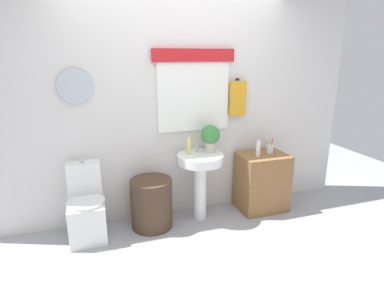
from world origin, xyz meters
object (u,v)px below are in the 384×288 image
at_px(pedestal_sink, 200,171).
at_px(soap_bottle, 189,146).
at_px(laundry_hamper, 152,203).
at_px(wooden_cabinet, 262,182).
at_px(toilet, 87,209).
at_px(toothbrush_cup, 270,149).
at_px(lotion_bottle, 258,149).
at_px(potted_plant, 210,136).

distance_m(pedestal_sink, soap_bottle, 0.31).
relative_size(laundry_hamper, wooden_cabinet, 0.78).
distance_m(toilet, wooden_cabinet, 2.05).
relative_size(pedestal_sink, toothbrush_cup, 4.23).
bearing_deg(wooden_cabinet, soap_bottle, 176.90).
height_order(wooden_cabinet, soap_bottle, soap_bottle).
bearing_deg(toothbrush_cup, toilet, 179.59).
xyz_separation_m(soap_bottle, lotion_bottle, (0.82, -0.09, -0.08)).
relative_size(pedestal_sink, lotion_bottle, 4.16).
xyz_separation_m(pedestal_sink, lotion_bottle, (0.70, -0.04, 0.21)).
relative_size(toilet, laundry_hamper, 1.43).
bearing_deg(lotion_bottle, pedestal_sink, 176.75).
bearing_deg(soap_bottle, toothbrush_cup, -1.67).
height_order(toilet, pedestal_sink, toilet).
xyz_separation_m(toilet, lotion_bottle, (1.95, -0.08, 0.50)).
bearing_deg(toothbrush_cup, lotion_bottle, -163.28).
xyz_separation_m(toilet, toothbrush_cup, (2.15, -0.02, 0.46)).
distance_m(toilet, toothbrush_cup, 2.20).
xyz_separation_m(soap_bottle, toothbrush_cup, (1.02, -0.03, -0.12)).
height_order(laundry_hamper, wooden_cabinet, wooden_cabinet).
bearing_deg(soap_bottle, toilet, -179.27).
bearing_deg(toothbrush_cup, laundry_hamper, -179.22).
distance_m(laundry_hamper, wooden_cabinet, 1.37).
bearing_deg(pedestal_sink, potted_plant, 23.20).
height_order(laundry_hamper, soap_bottle, soap_bottle).
height_order(potted_plant, lotion_bottle, potted_plant).
bearing_deg(lotion_bottle, toilet, 177.78).
relative_size(laundry_hamper, lotion_bottle, 2.93).
bearing_deg(laundry_hamper, potted_plant, 4.85).
height_order(pedestal_sink, wooden_cabinet, pedestal_sink).
relative_size(laundry_hamper, toothbrush_cup, 2.98).
bearing_deg(laundry_hamper, wooden_cabinet, 0.00).
bearing_deg(soap_bottle, potted_plant, 2.20).
bearing_deg(pedestal_sink, laundry_hamper, 180.00).
distance_m(toilet, laundry_hamper, 0.68).
bearing_deg(laundry_hamper, pedestal_sink, 0.00).
xyz_separation_m(pedestal_sink, potted_plant, (0.14, 0.06, 0.38)).
bearing_deg(toilet, soap_bottle, 0.73).
relative_size(potted_plant, lotion_bottle, 1.67).
bearing_deg(toothbrush_cup, pedestal_sink, -178.73).
xyz_separation_m(soap_bottle, potted_plant, (0.26, 0.01, 0.09)).
xyz_separation_m(potted_plant, lotion_bottle, (0.56, -0.10, -0.17)).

